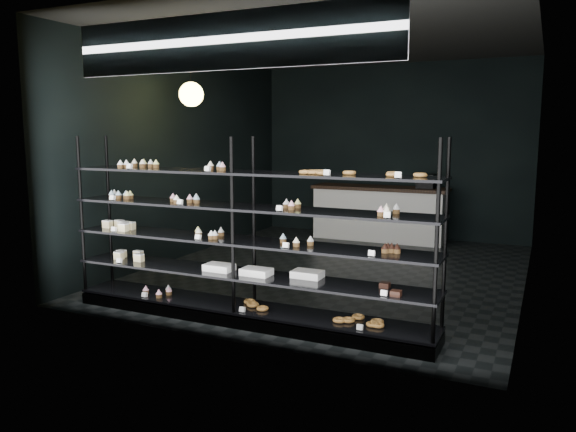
# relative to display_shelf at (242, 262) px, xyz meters

# --- Properties ---
(room) EXTENTS (5.01, 6.01, 3.20)m
(room) POSITION_rel_display_shelf_xyz_m (0.12, 2.45, 0.97)
(room) COLOR black
(room) RESTS_ON ground
(display_shelf) EXTENTS (4.00, 0.50, 1.91)m
(display_shelf) POSITION_rel_display_shelf_xyz_m (0.00, 0.00, 0.00)
(display_shelf) COLOR black
(display_shelf) RESTS_ON room
(signage) EXTENTS (3.30, 0.05, 0.50)m
(signage) POSITION_rel_display_shelf_xyz_m (0.12, -0.48, 2.12)
(signage) COLOR #0D1D42
(signage) RESTS_ON room
(pendant_lamp) EXTENTS (0.32, 0.32, 0.89)m
(pendant_lamp) POSITION_rel_display_shelf_xyz_m (-1.58, 1.46, 1.82)
(pendant_lamp) COLOR black
(pendant_lamp) RESTS_ON room
(service_counter) EXTENTS (2.43, 0.65, 1.23)m
(service_counter) POSITION_rel_display_shelf_xyz_m (0.07, 4.95, -0.13)
(service_counter) COLOR silver
(service_counter) RESTS_ON room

